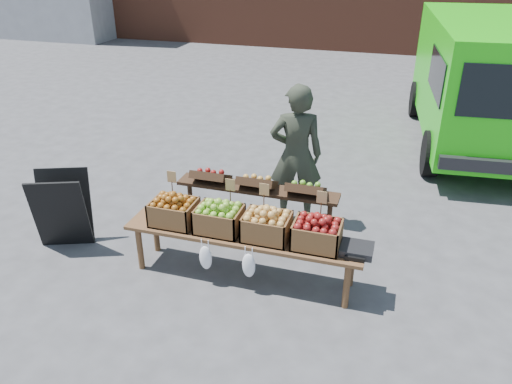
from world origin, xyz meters
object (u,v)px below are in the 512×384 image
(display_bench, at_px, (243,255))
(crate_green_apples, at_px, (317,235))
(delivery_van, at_px, (487,85))
(weighing_scale, at_px, (357,249))
(crate_golden_apples, at_px, (174,212))
(crate_red_apples, at_px, (267,227))
(vendor, at_px, (296,155))
(crate_russet_pears, at_px, (219,219))
(chalkboard_sign, at_px, (63,210))
(back_table, at_px, (257,208))

(display_bench, bearing_deg, crate_green_apples, 0.00)
(delivery_van, height_order, weighing_scale, delivery_van)
(crate_golden_apples, height_order, crate_red_apples, same)
(weighing_scale, bearing_deg, vendor, 124.01)
(vendor, height_order, crate_russet_pears, vendor)
(crate_golden_apples, distance_m, weighing_scale, 2.08)
(crate_russet_pears, relative_size, crate_green_apples, 1.00)
(crate_red_apples, bearing_deg, chalkboard_sign, 179.93)
(back_table, distance_m, crate_red_apples, 0.81)
(chalkboard_sign, xyz_separation_m, display_bench, (2.36, -0.00, -0.21))
(delivery_van, relative_size, display_bench, 1.89)
(back_table, relative_size, crate_red_apples, 4.20)
(delivery_van, relative_size, crate_russet_pears, 10.20)
(delivery_van, xyz_separation_m, weighing_scale, (-1.65, -5.25, -0.53))
(delivery_van, distance_m, display_bench, 6.06)
(delivery_van, height_order, vendor, delivery_van)
(vendor, height_order, back_table, vendor)
(crate_russet_pears, bearing_deg, vendor, 70.58)
(crate_green_apples, bearing_deg, chalkboard_sign, 179.94)
(crate_russet_pears, bearing_deg, crate_green_apples, 0.00)
(delivery_van, xyz_separation_m, crate_red_apples, (-2.62, -5.25, -0.43))
(crate_red_apples, bearing_deg, display_bench, 180.00)
(back_table, bearing_deg, crate_red_apples, -65.49)
(chalkboard_sign, relative_size, crate_red_apples, 1.97)
(crate_golden_apples, height_order, crate_russet_pears, same)
(weighing_scale, bearing_deg, chalkboard_sign, 179.95)
(crate_red_apples, bearing_deg, weighing_scale, 0.00)
(weighing_scale, bearing_deg, delivery_van, 72.56)
(crate_red_apples, height_order, weighing_scale, crate_red_apples)
(back_table, relative_size, display_bench, 0.78)
(chalkboard_sign, distance_m, display_bench, 2.37)
(back_table, distance_m, crate_russet_pears, 0.78)
(crate_green_apples, bearing_deg, weighing_scale, 0.00)
(vendor, height_order, crate_golden_apples, vendor)
(chalkboard_sign, bearing_deg, back_table, -4.49)
(back_table, relative_size, crate_russet_pears, 4.20)
(display_bench, distance_m, crate_green_apples, 0.93)
(crate_green_apples, relative_size, weighing_scale, 1.47)
(chalkboard_sign, height_order, display_bench, chalkboard_sign)
(vendor, relative_size, display_bench, 0.71)
(crate_golden_apples, height_order, crate_green_apples, same)
(crate_russet_pears, bearing_deg, chalkboard_sign, 179.91)
(back_table, height_order, crate_russet_pears, back_table)
(display_bench, relative_size, weighing_scale, 7.94)
(crate_russet_pears, distance_m, crate_green_apples, 1.10)
(back_table, distance_m, crate_golden_apples, 1.07)
(display_bench, relative_size, crate_green_apples, 5.40)
(crate_golden_apples, relative_size, crate_green_apples, 1.00)
(crate_red_apples, bearing_deg, back_table, 114.51)
(delivery_van, height_order, crate_golden_apples, delivery_van)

